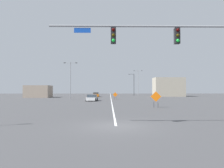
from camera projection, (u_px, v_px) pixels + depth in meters
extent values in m
plane|color=#444447|center=(116.00, 126.00, 13.12)|extent=(198.97, 198.97, 0.00)
cube|color=white|center=(111.00, 96.00, 68.37)|extent=(0.16, 110.54, 0.01)
cylinder|color=gray|center=(145.00, 26.00, 13.32)|extent=(12.70, 0.14, 0.14)
cube|color=black|center=(177.00, 36.00, 13.33)|extent=(0.34, 0.32, 1.05)
sphere|color=#3A0503|center=(178.00, 30.00, 13.17)|extent=(0.22, 0.22, 0.22)
sphere|color=#3C3106|center=(178.00, 35.00, 13.16)|extent=(0.22, 0.22, 0.22)
sphere|color=green|center=(178.00, 41.00, 13.15)|extent=(0.22, 0.22, 0.22)
cube|color=black|center=(113.00, 36.00, 13.27)|extent=(0.34, 0.32, 1.05)
sphere|color=#3A0503|center=(113.00, 30.00, 13.11)|extent=(0.22, 0.22, 0.22)
sphere|color=#3C3106|center=(113.00, 35.00, 13.10)|extent=(0.22, 0.22, 0.22)
sphere|color=green|center=(113.00, 40.00, 13.10)|extent=(0.22, 0.22, 0.22)
cube|color=#1447B7|center=(82.00, 30.00, 13.26)|extent=(1.10, 0.03, 0.32)
cylinder|color=black|center=(134.00, 85.00, 74.54)|extent=(0.16, 0.16, 8.15)
cylinder|color=black|center=(132.00, 74.00, 74.64)|extent=(1.78, 0.08, 0.08)
cube|color=#262628|center=(129.00, 74.00, 74.62)|extent=(0.44, 0.24, 0.14)
cylinder|color=gray|center=(138.00, 83.00, 70.41)|extent=(0.16, 0.16, 9.05)
cylinder|color=gray|center=(136.00, 71.00, 70.51)|extent=(1.33, 0.08, 0.08)
cube|color=#262628|center=(134.00, 71.00, 70.50)|extent=(0.44, 0.24, 0.14)
cylinder|color=gray|center=(140.00, 71.00, 70.53)|extent=(1.33, 0.08, 0.08)
cube|color=#262628|center=(142.00, 71.00, 70.54)|extent=(0.44, 0.24, 0.14)
cylinder|color=gray|center=(70.00, 81.00, 46.97)|extent=(0.16, 0.16, 8.75)
cylinder|color=gray|center=(68.00, 63.00, 47.07)|extent=(1.36, 0.08, 0.08)
cube|color=#262628|center=(65.00, 63.00, 47.06)|extent=(0.44, 0.24, 0.14)
cylinder|color=gray|center=(73.00, 63.00, 47.09)|extent=(1.36, 0.08, 0.08)
cube|color=#262628|center=(76.00, 63.00, 47.10)|extent=(0.44, 0.24, 0.14)
cube|color=orange|center=(115.00, 95.00, 46.71)|extent=(1.10, 0.17, 1.11)
cylinder|color=black|center=(114.00, 98.00, 46.71)|extent=(0.05, 0.05, 0.59)
cylinder|color=black|center=(116.00, 98.00, 46.67)|extent=(0.05, 0.05, 0.59)
cube|color=orange|center=(156.00, 97.00, 26.36)|extent=(1.36, 0.27, 1.38)
cylinder|color=black|center=(154.00, 105.00, 26.38)|extent=(0.05, 0.05, 0.74)
cylinder|color=black|center=(158.00, 105.00, 26.29)|extent=(0.05, 0.05, 0.74)
cube|color=white|center=(92.00, 99.00, 41.36)|extent=(2.11, 4.22, 0.57)
cube|color=#333D47|center=(92.00, 96.00, 41.59)|extent=(1.82, 2.42, 0.60)
cylinder|color=black|center=(86.00, 100.00, 39.96)|extent=(0.26, 0.65, 0.64)
cylinder|color=black|center=(96.00, 100.00, 39.88)|extent=(0.26, 0.65, 0.64)
cylinder|color=black|center=(88.00, 99.00, 42.84)|extent=(0.26, 0.65, 0.64)
cylinder|color=black|center=(97.00, 99.00, 42.76)|extent=(0.26, 0.65, 0.64)
cube|color=orange|center=(96.00, 95.00, 63.83)|extent=(2.13, 4.45, 0.73)
cube|color=#333D47|center=(96.00, 93.00, 64.07)|extent=(1.84, 2.68, 0.53)
cylinder|color=black|center=(93.00, 96.00, 62.24)|extent=(0.26, 0.65, 0.64)
cylinder|color=black|center=(99.00, 96.00, 62.37)|extent=(0.26, 0.65, 0.64)
cylinder|color=black|center=(93.00, 96.00, 65.28)|extent=(0.26, 0.65, 0.64)
cylinder|color=black|center=(99.00, 96.00, 65.41)|extent=(0.26, 0.65, 0.64)
cube|color=gray|center=(38.00, 91.00, 58.59)|extent=(6.96, 5.24, 3.52)
cube|color=#B2A893|center=(168.00, 87.00, 66.83)|extent=(9.67, 5.53, 6.27)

